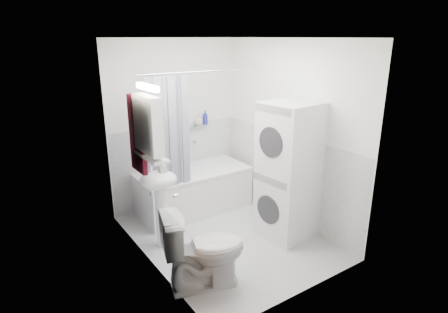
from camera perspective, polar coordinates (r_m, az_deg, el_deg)
floor at (r=4.83m, az=0.34°, el=-12.15°), size 2.60×2.60×0.00m
room_walls at (r=4.28m, az=0.37°, el=5.35°), size 2.60×2.60×2.60m
wainscot at (r=4.78m, az=-1.64°, el=-4.45°), size 1.98×2.58×2.58m
door at (r=3.52m, az=-7.39°, el=-5.98°), size 0.05×2.00×2.00m
bathtub at (r=5.41m, az=-4.66°, el=-4.83°), size 1.58×0.75×0.60m
tub_spout at (r=5.58m, az=-4.70°, el=2.30°), size 0.04×0.12×0.04m
curtain_rod at (r=4.74m, az=-3.24°, el=12.81°), size 1.76×0.02×0.02m
shower_curtain at (r=4.63m, az=-8.47°, el=3.10°), size 0.55×0.02×1.45m
sink at (r=4.40m, az=-9.83°, el=-5.32°), size 0.44×0.37×1.04m
medicine_cabinet at (r=3.93m, az=-11.46°, el=5.02°), size 0.13×0.50×0.71m
shelf at (r=4.03m, az=-10.95°, el=-0.02°), size 0.18×0.54×0.02m
shower_caddy at (r=5.54m, az=-4.26°, el=4.61°), size 0.22×0.06×0.02m
towel at (r=4.18m, az=-13.11°, el=3.54°), size 0.07×0.36×0.87m
washer_dryer at (r=4.62m, az=9.76°, el=-2.25°), size 0.65×0.64×1.69m
toilet at (r=3.81m, az=-3.09°, el=-14.01°), size 0.92×0.68×0.81m
soap_pump at (r=4.31m, az=-9.36°, el=-2.27°), size 0.08×0.17×0.08m
shelf_bottle at (r=3.88m, az=-10.10°, el=0.09°), size 0.07×0.18×0.07m
shelf_cup at (r=4.12m, az=-11.67°, el=1.24°), size 0.10×0.09×0.10m
shampoo_a at (r=5.55m, az=-3.93°, el=5.43°), size 0.13×0.17×0.13m
shampoo_b at (r=5.61m, az=-2.86°, el=5.33°), size 0.08×0.21×0.08m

